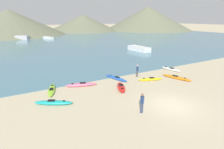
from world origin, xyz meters
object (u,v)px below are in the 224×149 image
(kayak_on_sand_1, at_px, (171,69))
(kayak_on_sand_2, at_px, (116,78))
(kayak_on_sand_4, at_px, (121,87))
(kayak_on_sand_3, at_px, (54,103))
(kayak_on_sand_0, at_px, (81,85))
(kayak_on_sand_6, at_px, (52,90))
(kayak_on_sand_7, at_px, (150,79))
(person_near_foreground, at_px, (142,102))
(kayak_on_sand_5, at_px, (177,77))
(moored_boat_2, at_px, (48,38))
(moored_boat_1, at_px, (139,49))
(person_near_waterline, at_px, (137,70))
(moored_boat_0, at_px, (22,38))

(kayak_on_sand_1, xyz_separation_m, kayak_on_sand_2, (-8.69, 0.41, -0.01))
(kayak_on_sand_4, bearing_deg, kayak_on_sand_3, -178.33)
(kayak_on_sand_0, xyz_separation_m, kayak_on_sand_6, (-3.06, 0.16, -0.04))
(kayak_on_sand_1, distance_m, kayak_on_sand_6, 16.19)
(kayak_on_sand_0, distance_m, kayak_on_sand_6, 3.07)
(kayak_on_sand_2, bearing_deg, kayak_on_sand_3, -158.98)
(kayak_on_sand_0, distance_m, kayak_on_sand_3, 4.52)
(kayak_on_sand_4, xyz_separation_m, kayak_on_sand_6, (-6.44, 2.85, -0.04))
(kayak_on_sand_7, bearing_deg, person_near_foreground, -135.73)
(kayak_on_sand_1, relative_size, kayak_on_sand_5, 0.86)
(kayak_on_sand_0, xyz_separation_m, moored_boat_2, (4.90, 48.59, 0.24))
(moored_boat_2, bearing_deg, person_near_foreground, -92.74)
(kayak_on_sand_1, relative_size, moored_boat_2, 0.57)
(person_near_foreground, height_order, moored_boat_1, person_near_foreground)
(moored_boat_2, bearing_deg, person_near_waterline, -87.32)
(kayak_on_sand_7, height_order, person_near_waterline, person_near_waterline)
(kayak_on_sand_1, bearing_deg, kayak_on_sand_6, 178.51)
(kayak_on_sand_6, bearing_deg, person_near_foreground, -55.79)
(kayak_on_sand_2, relative_size, person_near_waterline, 2.25)
(kayak_on_sand_3, distance_m, person_near_waterline, 10.98)
(moored_boat_2, bearing_deg, moored_boat_0, 167.24)
(kayak_on_sand_0, distance_m, person_near_foreground, 7.94)
(kayak_on_sand_4, bearing_deg, kayak_on_sand_6, 156.16)
(kayak_on_sand_2, xyz_separation_m, kayak_on_sand_4, (-1.05, -2.84, 0.03))
(kayak_on_sand_0, distance_m, moored_boat_1, 23.13)
(kayak_on_sand_0, relative_size, kayak_on_sand_1, 1.09)
(kayak_on_sand_1, bearing_deg, kayak_on_sand_0, 178.84)
(kayak_on_sand_0, bearing_deg, kayak_on_sand_5, -16.61)
(kayak_on_sand_2, relative_size, moored_boat_2, 0.64)
(kayak_on_sand_1, height_order, kayak_on_sand_6, kayak_on_sand_1)
(kayak_on_sand_6, bearing_deg, kayak_on_sand_0, -2.94)
(kayak_on_sand_5, distance_m, moored_boat_0, 55.49)
(kayak_on_sand_0, height_order, kayak_on_sand_7, kayak_on_sand_0)
(moored_boat_1, bearing_deg, person_near_foreground, -126.84)
(kayak_on_sand_3, height_order, moored_boat_1, moored_boat_1)
(person_near_waterline, bearing_deg, moored_boat_0, 101.52)
(kayak_on_sand_0, height_order, kayak_on_sand_3, kayak_on_sand_3)
(person_near_foreground, bearing_deg, kayak_on_sand_5, 26.45)
(kayak_on_sand_0, relative_size, kayak_on_sand_2, 0.97)
(kayak_on_sand_2, relative_size, kayak_on_sand_5, 0.97)
(kayak_on_sand_4, bearing_deg, person_near_waterline, 31.66)
(person_near_waterline, bearing_deg, kayak_on_sand_2, 169.81)
(kayak_on_sand_7, bearing_deg, person_near_waterline, 107.11)
(kayak_on_sand_4, bearing_deg, kayak_on_sand_5, -4.31)
(moored_boat_2, bearing_deg, kayak_on_sand_1, -80.44)
(kayak_on_sand_2, height_order, person_near_foreground, person_near_foreground)
(kayak_on_sand_5, bearing_deg, person_near_waterline, 142.05)
(kayak_on_sand_3, height_order, kayak_on_sand_4, kayak_on_sand_3)
(kayak_on_sand_3, bearing_deg, kayak_on_sand_0, 39.76)
(kayak_on_sand_3, height_order, moored_boat_2, moored_boat_2)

